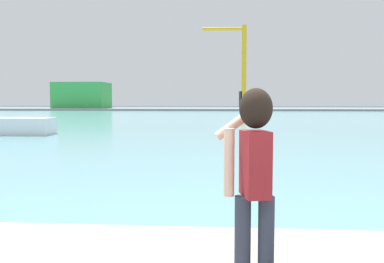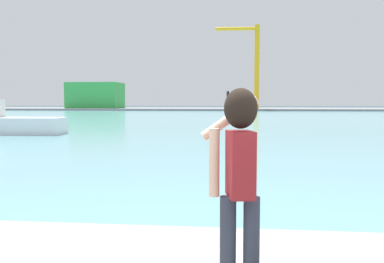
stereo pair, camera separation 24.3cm
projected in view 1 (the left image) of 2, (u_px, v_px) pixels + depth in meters
ground_plane at (225, 117)px, 53.21m from camera, size 220.00×220.00×0.00m
harbor_water at (225, 117)px, 55.20m from camera, size 140.00×100.00×0.02m
far_shore_dock at (224, 109)px, 94.97m from camera, size 140.00×20.00×0.42m
person_photographer at (254, 168)px, 3.58m from camera, size 0.53×0.55×1.74m
warehouse_left at (82, 95)px, 94.47m from camera, size 11.37×8.27×5.70m
port_crane at (240, 60)px, 87.05m from camera, size 9.09×1.15×17.19m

